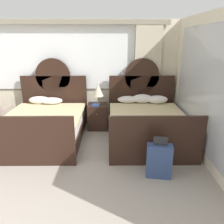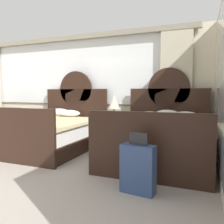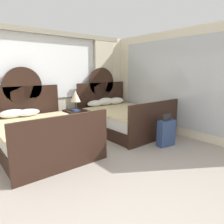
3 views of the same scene
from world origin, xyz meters
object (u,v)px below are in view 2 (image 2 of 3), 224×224
(suitcase_on_floor, at_px, (138,169))
(bed_near_mirror, at_px, (160,140))
(nightstand_between_beds, at_px, (113,133))
(book_on_nightstand, at_px, (110,118))
(armchair_by_window_left, at_px, (20,121))
(bed_near_window, at_px, (52,132))
(table_lamp_on_nightstand, at_px, (114,102))

(suitcase_on_floor, bearing_deg, bed_near_mirror, 89.15)
(nightstand_between_beds, height_order, book_on_nightstand, book_on_nightstand)
(bed_near_mirror, relative_size, armchair_by_window_left, 2.52)
(book_on_nightstand, xyz_separation_m, armchair_by_window_left, (-2.47, -0.07, -0.18))
(suitcase_on_floor, bearing_deg, book_on_nightstand, 120.34)
(bed_near_window, height_order, bed_near_mirror, same)
(nightstand_between_beds, distance_m, suitcase_on_floor, 2.40)
(bed_near_mirror, bearing_deg, suitcase_on_floor, -90.85)
(bed_near_window, bearing_deg, armchair_by_window_left, 160.63)
(nightstand_between_beds, height_order, armchair_by_window_left, armchair_by_window_left)
(book_on_nightstand, distance_m, armchair_by_window_left, 2.48)
(armchair_by_window_left, bearing_deg, table_lamp_on_nightstand, 3.53)
(table_lamp_on_nightstand, xyz_separation_m, suitcase_on_floor, (1.11, -2.10, -0.72))
(bed_near_window, bearing_deg, book_on_nightstand, 25.82)
(bed_near_window, height_order, table_lamp_on_nightstand, bed_near_window)
(nightstand_between_beds, height_order, suitcase_on_floor, suitcase_on_floor)
(book_on_nightstand, height_order, armchair_by_window_left, armchair_by_window_left)
(armchair_by_window_left, relative_size, suitcase_on_floor, 1.17)
(bed_near_window, distance_m, nightstand_between_beds, 1.33)
(table_lamp_on_nightstand, height_order, book_on_nightstand, table_lamp_on_nightstand)
(bed_near_window, xyz_separation_m, armchair_by_window_left, (-1.34, 0.47, 0.12))
(bed_near_mirror, distance_m, armchair_by_window_left, 3.70)
(book_on_nightstand, bearing_deg, bed_near_window, -154.18)
(armchair_by_window_left, bearing_deg, suitcase_on_floor, -27.99)
(table_lamp_on_nightstand, distance_m, armchair_by_window_left, 2.60)
(book_on_nightstand, height_order, suitcase_on_floor, suitcase_on_floor)
(bed_near_mirror, xyz_separation_m, suitcase_on_floor, (-0.02, -1.48, -0.07))
(table_lamp_on_nightstand, bearing_deg, armchair_by_window_left, -176.47)
(bed_near_window, relative_size, suitcase_on_floor, 2.94)
(bed_near_window, distance_m, bed_near_mirror, 2.33)
(bed_near_mirror, height_order, table_lamp_on_nightstand, bed_near_mirror)
(suitcase_on_floor, bearing_deg, nightstand_between_beds, 118.39)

